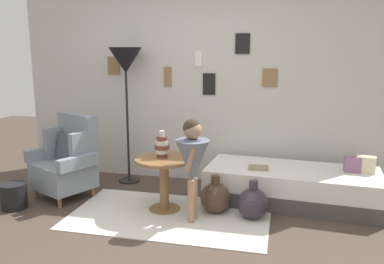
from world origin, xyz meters
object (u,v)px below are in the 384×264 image
floor_lamp (126,65)px  side_table (164,173)px  armchair (68,160)px  demijohn_far (253,203)px  daybed (291,186)px  person_child (193,158)px  magazine_basket (14,196)px  demijohn_near (215,197)px  book_on_daybed (258,168)px  vase_striped (162,146)px

floor_lamp → side_table: bearing=-47.9°
armchair → demijohn_far: bearing=-4.5°
daybed → side_table: (-1.34, -0.53, 0.22)m
person_child → magazine_basket: size_ratio=3.77×
person_child → demijohn_far: size_ratio=2.59×
side_table → person_child: bearing=-30.5°
daybed → magazine_basket: size_ratio=7.00×
floor_lamp → demijohn_far: floor_lamp is taller
magazine_basket → demijohn_near: bearing=10.3°
side_table → floor_lamp: 1.56m
person_child → floor_lamp: bearing=136.9°
side_table → demijohn_far: bearing=-0.6°
floor_lamp → book_on_daybed: floor_lamp is taller
daybed → magazine_basket: daybed is taller
person_child → demijohn_near: (0.19, 0.28, -0.50)m
daybed → book_on_daybed: bearing=-165.8°
vase_striped → magazine_basket: 1.73m
demijohn_near → armchair: bearing=176.7°
armchair → person_child: bearing=-13.2°
daybed → armchair: bearing=-171.8°
daybed → demijohn_near: 0.92m
book_on_daybed → demijohn_near: 0.62m
demijohn_far → magazine_basket: 2.60m
daybed → side_table: bearing=-158.3°
armchair → side_table: (1.24, -0.16, -0.02)m
side_table → demijohn_near: side_table is taller
daybed → side_table: side_table is taller
armchair → demijohn_near: (1.79, -0.10, -0.27)m
side_table → demijohn_near: size_ratio=1.50×
demijohn_near → demijohn_far: size_ratio=1.01×
book_on_daybed → demijohn_far: (-0.01, -0.45, -0.25)m
floor_lamp → book_on_daybed: size_ratio=7.94×
armchair → person_child: (1.60, -0.38, 0.23)m
daybed → person_child: (-0.98, -0.75, 0.47)m
armchair → side_table: armchair is taller
person_child → book_on_daybed: person_child is taller
armchair → demijohn_far: (2.19, -0.17, -0.27)m
book_on_daybed → vase_striped: bearing=-157.7°
daybed → magazine_basket: 3.09m
floor_lamp → vase_striped: bearing=-47.9°
floor_lamp → book_on_daybed: 2.08m
book_on_daybed → demijohn_near: (-0.42, -0.38, -0.25)m
armchair → vase_striped: 1.25m
demijohn_near → demijohn_far: 0.41m
demijohn_near → vase_striped: bearing=-176.9°
demijohn_near → demijohn_far: bearing=-9.7°
floor_lamp → armchair: bearing=-126.7°
book_on_daybed → person_child: bearing=-132.8°
demijohn_far → magazine_basket: demijohn_far is taller
demijohn_near → demijohn_far: (0.41, -0.07, -0.00)m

